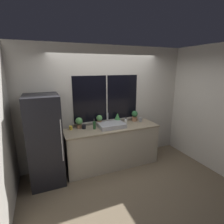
{
  "coord_description": "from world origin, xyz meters",
  "views": [
    {
      "loc": [
        -1.41,
        -3.1,
        2.23
      ],
      "look_at": [
        -0.01,
        0.3,
        1.28
      ],
      "focal_mm": 28.0,
      "sensor_mm": 36.0,
      "label": 1
    }
  ],
  "objects_px": {
    "mug_black": "(84,127)",
    "mug_yellow": "(71,128)",
    "soap_bottle": "(126,121)",
    "potted_plant_far_right": "(135,116)",
    "potted_plant_center_left": "(99,120)",
    "potted_plant_far_left": "(79,122)",
    "potted_plant_center_right": "(117,117)",
    "mug_grey": "(141,120)",
    "bottle_tall": "(94,125)",
    "sink": "(112,125)",
    "refrigerator": "(45,140)"
  },
  "relations": [
    {
      "from": "refrigerator",
      "to": "potted_plant_far_left",
      "type": "height_order",
      "value": "refrigerator"
    },
    {
      "from": "mug_black",
      "to": "mug_yellow",
      "type": "distance_m",
      "value": 0.28
    },
    {
      "from": "potted_plant_far_left",
      "to": "potted_plant_far_right",
      "type": "distance_m",
      "value": 1.38
    },
    {
      "from": "potted_plant_center_right",
      "to": "mug_black",
      "type": "relative_size",
      "value": 2.73
    },
    {
      "from": "potted_plant_far_right",
      "to": "soap_bottle",
      "type": "height_order",
      "value": "potted_plant_far_right"
    },
    {
      "from": "sink",
      "to": "mug_black",
      "type": "bearing_deg",
      "value": 167.01
    },
    {
      "from": "sink",
      "to": "soap_bottle",
      "type": "bearing_deg",
      "value": 4.99
    },
    {
      "from": "potted_plant_center_right",
      "to": "mug_yellow",
      "type": "xyz_separation_m",
      "value": [
        -1.11,
        -0.03,
        -0.1
      ]
    },
    {
      "from": "potted_plant_far_left",
      "to": "mug_yellow",
      "type": "relative_size",
      "value": 2.91
    },
    {
      "from": "sink",
      "to": "refrigerator",
      "type": "bearing_deg",
      "value": -177.81
    },
    {
      "from": "potted_plant_far_left",
      "to": "potted_plant_center_left",
      "type": "bearing_deg",
      "value": 0.0
    },
    {
      "from": "potted_plant_center_left",
      "to": "mug_grey",
      "type": "height_order",
      "value": "potted_plant_center_left"
    },
    {
      "from": "sink",
      "to": "mug_yellow",
      "type": "bearing_deg",
      "value": 168.28
    },
    {
      "from": "potted_plant_far_left",
      "to": "soap_bottle",
      "type": "height_order",
      "value": "potted_plant_far_left"
    },
    {
      "from": "potted_plant_far_right",
      "to": "mug_yellow",
      "type": "distance_m",
      "value": 1.58
    },
    {
      "from": "potted_plant_far_left",
      "to": "bottle_tall",
      "type": "relative_size",
      "value": 1.04
    },
    {
      "from": "mug_black",
      "to": "mug_yellow",
      "type": "height_order",
      "value": "mug_black"
    },
    {
      "from": "potted_plant_far_left",
      "to": "potted_plant_center_left",
      "type": "xyz_separation_m",
      "value": [
        0.47,
        0.0,
        -0.0
      ]
    },
    {
      "from": "mug_yellow",
      "to": "potted_plant_center_left",
      "type": "bearing_deg",
      "value": 2.87
    },
    {
      "from": "potted_plant_far_left",
      "to": "potted_plant_far_right",
      "type": "height_order",
      "value": "potted_plant_far_right"
    },
    {
      "from": "potted_plant_far_right",
      "to": "potted_plant_center_right",
      "type": "bearing_deg",
      "value": 180.0
    },
    {
      "from": "potted_plant_far_left",
      "to": "mug_grey",
      "type": "distance_m",
      "value": 1.49
    },
    {
      "from": "soap_bottle",
      "to": "mug_grey",
      "type": "bearing_deg",
      "value": 8.24
    },
    {
      "from": "potted_plant_far_left",
      "to": "mug_grey",
      "type": "relative_size",
      "value": 2.41
    },
    {
      "from": "mug_black",
      "to": "mug_grey",
      "type": "distance_m",
      "value": 1.4
    },
    {
      "from": "potted_plant_far_left",
      "to": "mug_grey",
      "type": "height_order",
      "value": "potted_plant_far_left"
    },
    {
      "from": "potted_plant_center_right",
      "to": "soap_bottle",
      "type": "distance_m",
      "value": 0.23
    },
    {
      "from": "soap_bottle",
      "to": "potted_plant_far_right",
      "type": "bearing_deg",
      "value": 28.43
    },
    {
      "from": "potted_plant_far_right",
      "to": "bottle_tall",
      "type": "bearing_deg",
      "value": -170.31
    },
    {
      "from": "potted_plant_center_left",
      "to": "mug_yellow",
      "type": "height_order",
      "value": "potted_plant_center_left"
    },
    {
      "from": "sink",
      "to": "potted_plant_center_left",
      "type": "distance_m",
      "value": 0.31
    },
    {
      "from": "potted_plant_center_left",
      "to": "mug_grey",
      "type": "xyz_separation_m",
      "value": [
        1.02,
        -0.12,
        -0.09
      ]
    },
    {
      "from": "mug_black",
      "to": "mug_grey",
      "type": "bearing_deg",
      "value": -1.71
    },
    {
      "from": "potted_plant_center_left",
      "to": "bottle_tall",
      "type": "xyz_separation_m",
      "value": [
        -0.18,
        -0.19,
        -0.04
      ]
    },
    {
      "from": "potted_plant_center_right",
      "to": "bottle_tall",
      "type": "distance_m",
      "value": 0.66
    },
    {
      "from": "potted_plant_center_left",
      "to": "mug_black",
      "type": "xyz_separation_m",
      "value": [
        -0.38,
        -0.08,
        -0.09
      ]
    },
    {
      "from": "sink",
      "to": "mug_grey",
      "type": "height_order",
      "value": "sink"
    },
    {
      "from": "refrigerator",
      "to": "potted_plant_far_left",
      "type": "distance_m",
      "value": 0.8
    },
    {
      "from": "refrigerator",
      "to": "bottle_tall",
      "type": "bearing_deg",
      "value": 4.47
    },
    {
      "from": "potted_plant_far_right",
      "to": "potted_plant_far_left",
      "type": "bearing_deg",
      "value": -180.0
    },
    {
      "from": "refrigerator",
      "to": "mug_black",
      "type": "height_order",
      "value": "refrigerator"
    },
    {
      "from": "sink",
      "to": "mug_black",
      "type": "xyz_separation_m",
      "value": [
        -0.59,
        0.14,
        -0.0
      ]
    },
    {
      "from": "potted_plant_center_right",
      "to": "mug_black",
      "type": "bearing_deg",
      "value": -174.8
    },
    {
      "from": "refrigerator",
      "to": "soap_bottle",
      "type": "relative_size",
      "value": 9.66
    },
    {
      "from": "potted_plant_far_left",
      "to": "potted_plant_center_left",
      "type": "relative_size",
      "value": 0.98
    },
    {
      "from": "bottle_tall",
      "to": "mug_black",
      "type": "height_order",
      "value": "bottle_tall"
    },
    {
      "from": "potted_plant_center_left",
      "to": "bottle_tall",
      "type": "height_order",
      "value": "potted_plant_center_left"
    },
    {
      "from": "bottle_tall",
      "to": "mug_yellow",
      "type": "height_order",
      "value": "bottle_tall"
    },
    {
      "from": "refrigerator",
      "to": "mug_yellow",
      "type": "height_order",
      "value": "refrigerator"
    },
    {
      "from": "potted_plant_far_left",
      "to": "potted_plant_center_right",
      "type": "distance_m",
      "value": 0.92
    }
  ]
}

